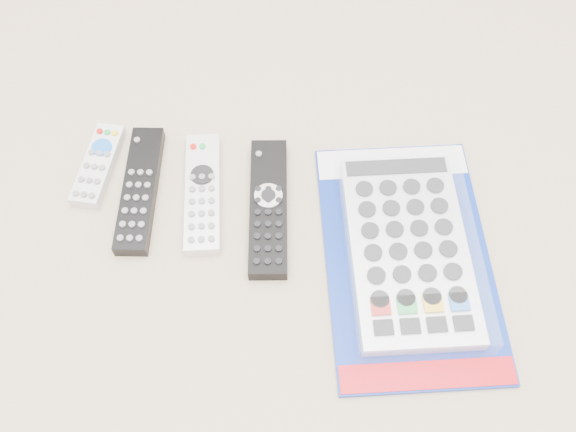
# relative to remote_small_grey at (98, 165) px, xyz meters

# --- Properties ---
(remote_small_grey) EXTENTS (0.04, 0.14, 0.02)m
(remote_small_grey) POSITION_rel_remote_small_grey_xyz_m (0.00, 0.00, 0.00)
(remote_small_grey) COLOR silver
(remote_small_grey) RESTS_ON ground
(remote_slim_black) EXTENTS (0.07, 0.20, 0.02)m
(remote_slim_black) POSITION_rel_remote_small_grey_xyz_m (0.07, -0.03, 0.00)
(remote_slim_black) COLOR black
(remote_slim_black) RESTS_ON ground
(remote_silver_dvd) EXTENTS (0.08, 0.19, 0.02)m
(remote_silver_dvd) POSITION_rel_remote_small_grey_xyz_m (0.16, -0.03, 0.00)
(remote_silver_dvd) COLOR silver
(remote_silver_dvd) RESTS_ON ground
(remote_large_black) EXTENTS (0.08, 0.22, 0.02)m
(remote_large_black) POSITION_rel_remote_small_grey_xyz_m (0.25, -0.04, 0.00)
(remote_large_black) COLOR black
(remote_large_black) RESTS_ON ground
(jumbo_remote_packaged) EXTENTS (0.28, 0.39, 0.05)m
(jumbo_remote_packaged) POSITION_rel_remote_small_grey_xyz_m (0.44, -0.08, 0.01)
(jumbo_remote_packaged) COLOR navy
(jumbo_remote_packaged) RESTS_ON ground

